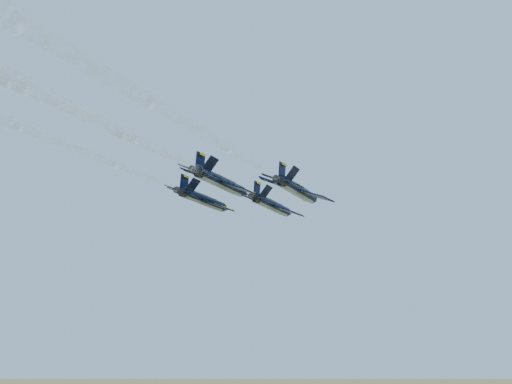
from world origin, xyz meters
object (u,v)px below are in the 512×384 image
at_px(jet_lead, 273,206).
at_px(jet_left, 204,200).
at_px(jet_slot, 222,183).
at_px(jet_right, 298,191).

bearing_deg(jet_lead, jet_left, -134.90).
bearing_deg(jet_left, jet_slot, -47.09).
bearing_deg(jet_right, jet_left, -178.14).
distance_m(jet_lead, jet_left, 14.29).
height_order(jet_left, jet_slot, same).
relative_size(jet_lead, jet_left, 1.00).
relative_size(jet_right, jet_slot, 1.00).
bearing_deg(jet_slot, jet_lead, 88.34).
distance_m(jet_lead, jet_right, 13.25).
relative_size(jet_left, jet_slot, 1.00).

